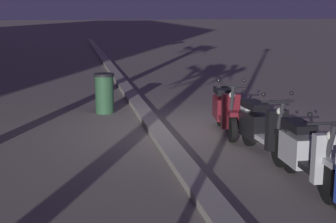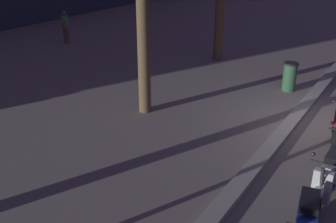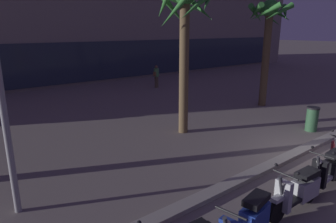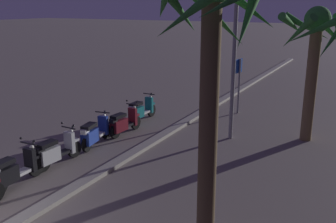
{
  "view_description": "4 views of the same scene",
  "coord_description": "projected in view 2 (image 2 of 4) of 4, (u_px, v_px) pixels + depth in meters",
  "views": [
    {
      "loc": [
        -9.57,
        2.23,
        2.46
      ],
      "look_at": [
        -3.06,
        0.93,
        1.08
      ],
      "focal_mm": 53.16,
      "sensor_mm": 36.0,
      "label": 1
    },
    {
      "loc": [
        -10.45,
        -1.88,
        4.67
      ],
      "look_at": [
        -3.24,
        2.73,
        0.91
      ],
      "focal_mm": 42.32,
      "sensor_mm": 36.0,
      "label": 2
    },
    {
      "loc": [
        -9.15,
        -3.78,
        3.82
      ],
      "look_at": [
        -2.98,
        3.91,
        1.13
      ],
      "focal_mm": 32.12,
      "sensor_mm": 36.0,
      "label": 3
    },
    {
      "loc": [
        4.3,
        6.93,
        4.63
      ],
      "look_at": [
        -6.06,
        1.29,
        1.31
      ],
      "focal_mm": 40.52,
      "sensor_mm": 36.0,
      "label": 4
    }
  ],
  "objects": [
    {
      "name": "curb_strip",
      "position": [
        296.0,
        117.0,
        11.11
      ],
      "size": [
        60.0,
        0.36,
        0.12
      ],
      "primitive_type": "cube",
      "color": "gray",
      "rests_on": "ground"
    },
    {
      "name": "pedestrian_window_shopping",
      "position": [
        65.0,
        26.0,
        18.93
      ],
      "size": [
        0.46,
        0.35,
        1.52
      ],
      "color": "brown",
      "rests_on": "ground"
    },
    {
      "name": "litter_bin",
      "position": [
        290.0,
        76.0,
        13.06
      ],
      "size": [
        0.48,
        0.48,
        0.95
      ],
      "color": "#2D5638",
      "rests_on": "ground"
    },
    {
      "name": "ground_plane",
      "position": [
        315.0,
        124.0,
        10.86
      ],
      "size": [
        200.0,
        200.0,
        0.0
      ],
      "primitive_type": "plane",
      "color": "slate"
    },
    {
      "name": "scooter_silver_gap_after_mid",
      "position": [
        329.0,
        176.0,
        7.63
      ],
      "size": [
        1.78,
        0.56,
        1.17
      ],
      "color": "black",
      "rests_on": "ground"
    }
  ]
}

